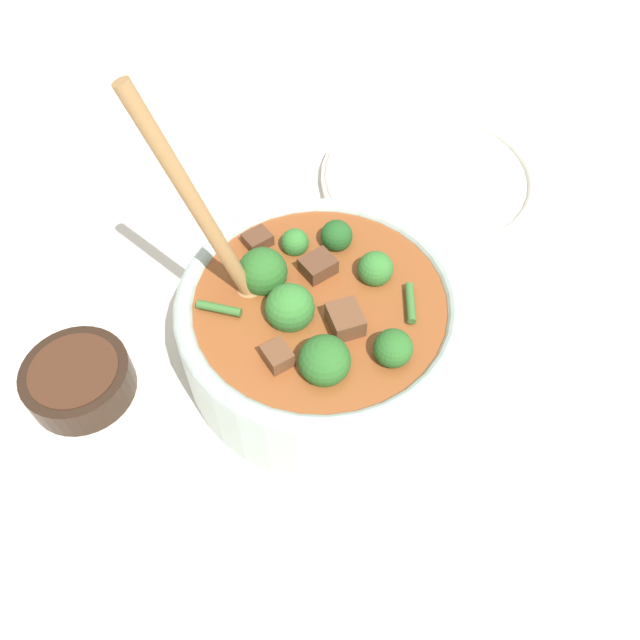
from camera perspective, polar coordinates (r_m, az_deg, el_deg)
name	(u,v)px	position (r m, az deg, el deg)	size (l,w,h in m)	color
ground_plane	(320,356)	(0.57, 0.00, -3.33)	(4.00, 4.00, 0.00)	silver
stew_bowl	(319,323)	(0.52, -0.08, -0.25)	(0.24, 0.24, 0.27)	#B2C6BC
condiment_bowl	(78,379)	(0.57, -21.23, -5.02)	(0.09, 0.09, 0.03)	black
empty_plate	(430,177)	(0.72, 10.04, 12.72)	(0.24, 0.24, 0.02)	silver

